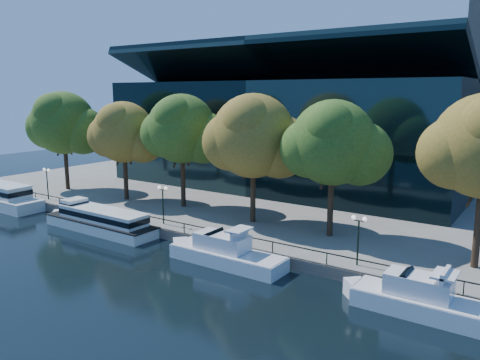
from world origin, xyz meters
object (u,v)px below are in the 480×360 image
Objects in this scene: cruiser_near at (223,252)px; tree_0 at (64,124)px; lamp_1 at (163,196)px; lamp_0 at (47,176)px; large_vessel at (2,196)px; lamp_2 at (359,229)px; cruiser_far at (418,298)px; tour_boat at (98,219)px; tree_2 at (183,130)px; tree_4 at (334,145)px; tree_3 at (254,138)px; tree_1 at (124,134)px.

tree_0 is at bearing 165.11° from cruiser_near.
lamp_0 is at bearing 180.00° from lamp_1.
large_vessel is 3.51× the size of lamp_2.
cruiser_far is 7.32m from lamp_2.
lamp_2 is at bearing 6.73° from tour_boat.
lamp_1 is at bearing -65.18° from tree_2.
tree_3 is at bearing -179.78° from tree_4.
cruiser_far is at bearing -33.51° from lamp_2.
cruiser_far is 23.21m from tree_3.
tree_0 is at bearing -175.83° from tree_2.
tree_3 is (13.90, 9.16, 8.67)m from tour_boat.
cruiser_far is at bearing -13.77° from tree_1.
tree_0 is 8.96m from lamp_0.
lamp_1 is (-10.36, 3.60, 2.93)m from cruiser_near.
large_vessel is 1.14× the size of tree_1.
tree_3 is 8.72m from tree_4.
cruiser_near is 16.22m from cruiser_far.
large_vessel is 1.09× the size of tree_4.
tree_0 is 1.10× the size of tree_1.
cruiser_near is 14.17m from tree_4.
tree_4 reaches higher than lamp_2.
tree_1 reaches higher than lamp_1.
tree_0 is 1.02× the size of tree_2.
cruiser_near is 2.90× the size of lamp_1.
tree_4 is (39.82, 0.50, -0.40)m from tree_0.
tree_3 is at bearing 33.38° from tour_boat.
tree_2 is 19.36m from lamp_0.
tree_1 is at bearing 120.76° from tour_boat.
tree_1 is (11.87, 0.25, -0.72)m from tree_0.
tree_3 is 3.34× the size of lamp_1.
lamp_1 is (-26.58, 3.71, 2.90)m from cruiser_far.
tree_3 is at bearing 12.10° from lamp_0.
tree_4 is 3.21× the size of lamp_1.
large_vessel is 1.21× the size of cruiser_near.
tree_4 is at bearing 137.23° from cruiser_far.
tree_0 reaches higher than tour_boat.
large_vessel is 43.21m from tree_4.
cruiser_near reaches higher than tour_boat.
lamp_0 is at bearing 33.80° from large_vessel.
cruiser_far is 0.83× the size of tree_1.
tree_0 is 3.40× the size of lamp_0.
cruiser_near is 36.39m from tree_0.
tree_4 is (5.78, 9.56, 8.72)m from cruiser_near.
lamp_2 is at bearing -6.96° from tree_0.
large_vessel is 1.36× the size of cruiser_far.
tree_1 is at bearing -179.35° from tree_3.
tour_boat is 25.87m from tree_4.
tree_2 is 9.83m from lamp_1.
large_vessel is at bearing -164.13° from tree_3.
lamp_1 is at bearing -159.75° from tree_4.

